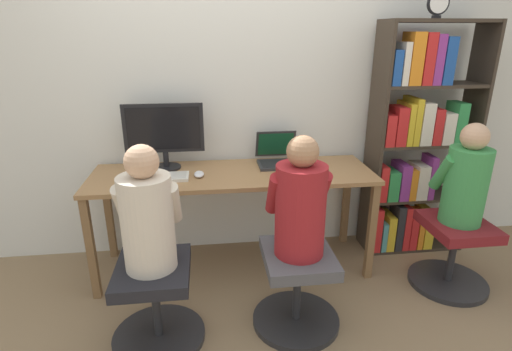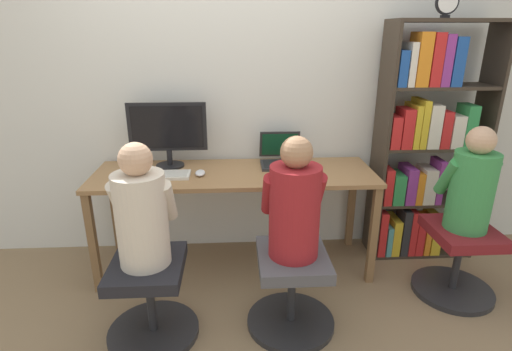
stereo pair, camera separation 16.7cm
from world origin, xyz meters
name	(u,v)px [view 1 (the left image)]	position (x,y,z in m)	size (l,w,h in m)	color
ground_plane	(238,289)	(0.00, 0.00, 0.00)	(14.00, 14.00, 0.00)	#846B4C
wall_back	(228,88)	(0.00, 0.68, 1.30)	(10.00, 0.05, 2.60)	silver
desk	(233,183)	(0.00, 0.31, 0.68)	(1.98, 0.62, 0.76)	olive
desktop_monitor	(164,134)	(-0.47, 0.46, 1.02)	(0.56, 0.21, 0.47)	black
laptop	(278,157)	(0.35, 0.47, 0.81)	(0.30, 0.32, 0.24)	#2D2D30
keyboard	(160,177)	(-0.50, 0.24, 0.77)	(0.39, 0.16, 0.03)	silver
computer_mouse_by_keyboard	(199,174)	(-0.24, 0.26, 0.78)	(0.07, 0.11, 0.03)	silver
office_chair_left	(156,301)	(-0.50, -0.41, 0.26)	(0.53, 0.53, 0.49)	#262628
office_chair_right	(297,286)	(0.33, -0.37, 0.26)	(0.53, 0.53, 0.49)	#262628
person_at_monitor	(147,215)	(-0.50, -0.41, 0.80)	(0.34, 0.32, 0.69)	beige
person_at_laptop	(300,204)	(0.33, -0.37, 0.80)	(0.35, 0.33, 0.70)	maroon
bookshelf	(414,148)	(1.40, 0.42, 0.86)	(0.80, 0.30, 1.78)	#382D23
desk_clock	(438,4)	(1.39, 0.36, 1.87)	(0.15, 0.03, 0.17)	black
office_chair_side	(453,252)	(1.49, -0.12, 0.26)	(0.53, 0.53, 0.49)	#262628
person_near_shelf	(466,180)	(1.49, -0.11, 0.79)	(0.33, 0.31, 0.67)	#388C47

